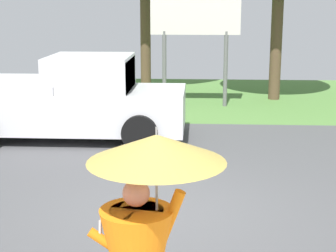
# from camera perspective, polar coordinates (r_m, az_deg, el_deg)

# --- Properties ---
(ground_plane) EXTENTS (40.00, 22.00, 0.20)m
(ground_plane) POSITION_cam_1_polar(r_m,az_deg,el_deg) (10.89, 0.60, -3.57)
(ground_plane) COLOR #4C4C4F
(monk_pedestrian) EXTENTS (1.12, 1.10, 2.13)m
(monk_pedestrian) POSITION_cam_1_polar(r_m,az_deg,el_deg) (4.49, -2.76, -12.44)
(monk_pedestrian) COLOR orange
(monk_pedestrian) RESTS_ON ground_plane
(pickup_truck) EXTENTS (5.20, 2.28, 1.88)m
(pickup_truck) POSITION_cam_1_polar(r_m,az_deg,el_deg) (12.44, -10.20, 2.69)
(pickup_truck) COLOR silver
(pickup_truck) RESTS_ON ground_plane
(roadside_billboard) EXTENTS (2.60, 0.12, 3.50)m
(roadside_billboard) POSITION_cam_1_polar(r_m,az_deg,el_deg) (15.91, 2.90, 11.20)
(roadside_billboard) COLOR slate
(roadside_billboard) RESTS_ON ground_plane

